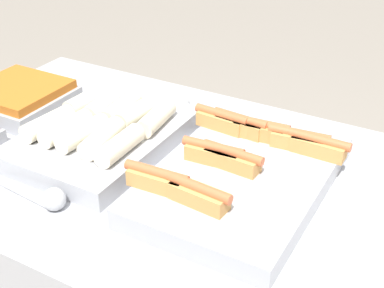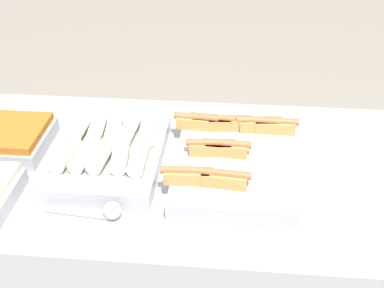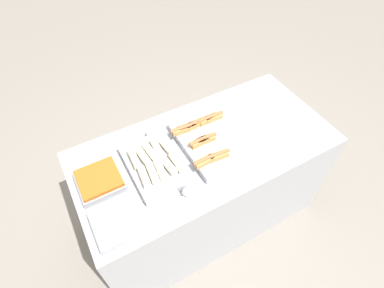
# 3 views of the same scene
# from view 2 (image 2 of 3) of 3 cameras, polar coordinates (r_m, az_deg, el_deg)

# --- Properties ---
(counter) EXTENTS (1.75, 0.84, 0.94)m
(counter) POSITION_cam_2_polar(r_m,az_deg,el_deg) (1.93, 3.14, -14.12)
(counter) COLOR #A8AAB2
(counter) RESTS_ON ground_plane
(tray_hotdogs) EXTENTS (0.40, 0.52, 0.10)m
(tray_hotdogs) POSITION_cam_2_polar(r_m,az_deg,el_deg) (1.61, 4.32, -1.37)
(tray_hotdogs) COLOR #A8AAB2
(tray_hotdogs) RESTS_ON counter
(tray_wraps) EXTENTS (0.33, 0.46, 0.10)m
(tray_wraps) POSITION_cam_2_polar(r_m,az_deg,el_deg) (1.65, -8.92, -0.75)
(tray_wraps) COLOR #A8AAB2
(tray_wraps) RESTS_ON counter
(tray_side_back) EXTENTS (0.26, 0.25, 0.07)m
(tray_side_back) POSITION_cam_2_polar(r_m,az_deg,el_deg) (1.80, -19.14, 0.58)
(tray_side_back) COLOR #A8AAB2
(tray_side_back) RESTS_ON counter
(serving_spoon_near) EXTENTS (0.22, 0.05, 0.05)m
(serving_spoon_near) POSITION_cam_2_polar(r_m,az_deg,el_deg) (1.44, -8.97, -7.08)
(serving_spoon_near) COLOR #B2B5BA
(serving_spoon_near) RESTS_ON counter
(serving_spoon_far) EXTENTS (0.22, 0.05, 0.05)m
(serving_spoon_far) POSITION_cam_2_polar(r_m,az_deg,el_deg) (1.86, -5.27, 3.08)
(serving_spoon_far) COLOR #B2B5BA
(serving_spoon_far) RESTS_ON counter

